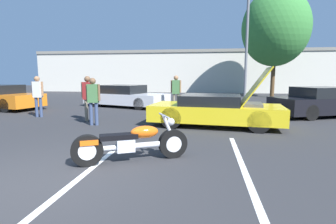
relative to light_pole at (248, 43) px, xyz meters
The scene contains 15 objects.
ground_plane 16.03m from the light_pole, 110.05° to the right, with size 80.00×80.00×0.00m, color #2D2D30.
parking_stripe_foreground 14.77m from the light_pole, 109.69° to the right, with size 0.12×4.99×0.01m, color white.
parking_stripe_middle 14.10m from the light_pole, 98.17° to the right, with size 0.12×4.99×0.01m, color white.
far_building 12.14m from the light_pole, 116.27° to the left, with size 32.00×4.20×4.40m.
light_pole is the anchor object (origin of this frame).
tree_background 4.93m from the light_pole, 56.26° to the left, with size 5.17×5.17×8.43m.
motorcycle 14.34m from the light_pole, 107.35° to the right, with size 2.21×1.22×0.94m.
show_car_hood_open 9.95m from the light_pole, 104.24° to the right, with size 4.66×2.39×2.04m.
parked_car_left_row 14.98m from the light_pole, 155.64° to the right, with size 4.66×2.82×1.28m.
parked_car_mid_row 8.88m from the light_pole, 150.91° to the right, with size 5.07×3.33×1.23m.
parked_car_right_row 7.39m from the light_pole, 68.96° to the right, with size 4.81×3.35×1.27m.
spectator_near_motorcycle 7.41m from the light_pole, 127.37° to the right, with size 0.52×0.23×1.77m.
spectator_by_show_car 11.72m from the light_pole, 129.08° to the right, with size 0.52×0.23×1.74m.
spectator_midground 12.02m from the light_pole, 124.48° to the right, with size 0.52×0.22×1.68m.
spectator_far_lot 13.02m from the light_pole, 139.88° to the right, with size 0.52×0.23×1.74m.
Camera 1 is at (2.68, -3.72, 1.76)m, focal length 28.00 mm.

